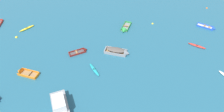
{
  "coord_description": "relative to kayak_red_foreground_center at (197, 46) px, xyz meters",
  "views": [
    {
      "loc": [
        -1.83,
        -2.77,
        21.23
      ],
      "look_at": [
        0.0,
        20.89,
        0.15
      ],
      "focal_mm": 31.61,
      "sensor_mm": 36.0,
      "label": 1
    }
  ],
  "objects": [
    {
      "name": "kayak_red_foreground_center",
      "position": [
        0.0,
        0.0,
        0.0
      ],
      "size": [
        2.66,
        2.14,
        0.28
      ],
      "color": "red",
      "rests_on": "ground_plane"
    },
    {
      "name": "rowboat_orange_cluster_inner",
      "position": [
        -28.02,
        -4.19,
        0.05
      ],
      "size": [
        3.57,
        2.34,
        1.13
      ],
      "color": "#99754C",
      "rests_on": "ground_plane"
    },
    {
      "name": "rowboat_green_back_row_center",
      "position": [
        -11.75,
        5.89,
        0.04
      ],
      "size": [
        2.61,
        3.86,
        1.17
      ],
      "color": "gray",
      "rests_on": "ground_plane"
    },
    {
      "name": "rowboat_maroon_midfield_left",
      "position": [
        -19.57,
        0.16,
        0.01
      ],
      "size": [
        3.27,
        2.04,
        0.94
      ],
      "color": "#4C4C51",
      "rests_on": "ground_plane"
    },
    {
      "name": "kayak_yellow_far_back",
      "position": [
        -30.4,
        7.74,
        0.01
      ],
      "size": [
        2.6,
        2.44,
        0.29
      ],
      "color": "yellow",
      "rests_on": "ground_plane"
    },
    {
      "name": "kayak_turquoise_distant_center",
      "position": [
        -17.62,
        -4.36,
        0.0
      ],
      "size": [
        1.75,
        2.9,
        0.28
      ],
      "color": "teal",
      "rests_on": "ground_plane"
    },
    {
      "name": "rowboat_blue_far_left",
      "position": [
        4.79,
        5.11,
        0.01
      ],
      "size": [
        3.44,
        2.96,
        1.05
      ],
      "color": "beige",
      "rests_on": "ground_plane"
    },
    {
      "name": "rowboat_grey_far_right",
      "position": [
        -13.42,
        -0.81,
        0.25
      ],
      "size": [
        4.35,
        2.71,
        1.37
      ],
      "color": "#99754C",
      "rests_on": "ground_plane"
    },
    {
      "name": "mooring_buoy_trailing",
      "position": [
        -5.92,
        7.66,
        -0.14
      ],
      "size": [
        0.41,
        0.41,
        0.41
      ],
      "primitive_type": "sphere",
      "color": "yellow",
      "rests_on": "ground_plane"
    },
    {
      "name": "mooring_buoy_midfield",
      "position": [
        -31.65,
        5.07,
        -0.14
      ],
      "size": [
        0.48,
        0.48,
        0.48
      ],
      "primitive_type": "sphere",
      "color": "yellow",
      "rests_on": "ground_plane"
    },
    {
      "name": "mooring_buoy_between_boats_right",
      "position": [
        7.66,
        13.04,
        -0.14
      ],
      "size": [
        0.39,
        0.39,
        0.39
      ],
      "primitive_type": "sphere",
      "color": "orange",
      "rests_on": "ground_plane"
    }
  ]
}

